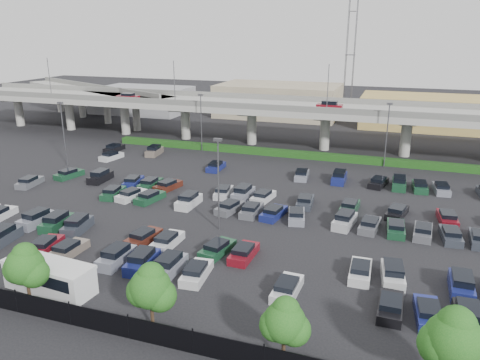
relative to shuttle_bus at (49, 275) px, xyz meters
name	(u,v)px	position (x,y,z in m)	size (l,w,h in m)	color
ground	(242,205)	(8.80, 24.48, -1.41)	(280.00, 280.00, 0.00)	black
overpass	(298,111)	(8.58, 56.47, 5.56)	(150.00, 13.00, 15.80)	#9C9B93
on_ramp	(95,92)	(-43.31, 67.53, 5.45)	(50.93, 30.13, 8.80)	#9C9B93
hedge	(289,154)	(8.80, 49.48, -0.86)	(66.00, 1.60, 1.10)	#173B11
fence	(116,325)	(8.74, -3.52, -0.51)	(70.00, 0.10, 2.00)	black
tree_row	(134,284)	(9.50, -2.04, 2.11)	(65.07, 3.66, 5.94)	#332316
shuttle_bus	(49,275)	(0.00, 0.00, 0.00)	(8.28, 3.49, 2.59)	silver
parked_cars	(235,215)	(9.53, 19.56, -0.80)	(62.95, 41.62, 1.67)	white
light_poles	(217,151)	(4.67, 26.48, 4.83)	(66.90, 48.38, 10.30)	#4A4A4F
distant_buildings	(377,107)	(21.17, 86.30, 2.33)	(138.00, 24.00, 9.00)	gray
comm_tower	(350,52)	(12.80, 98.48, 14.20)	(2.40, 2.40, 30.00)	#4A4A4F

